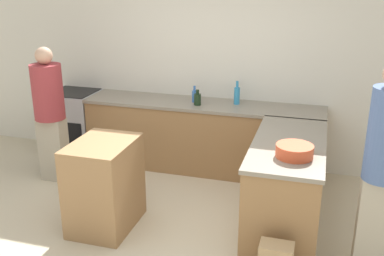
{
  "coord_description": "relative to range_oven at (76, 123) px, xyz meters",
  "views": [
    {
      "loc": [
        1.41,
        -3.42,
        2.43
      ],
      "look_at": [
        0.18,
        0.72,
        0.93
      ],
      "focal_mm": 42.0,
      "sensor_mm": 36.0,
      "label": 1
    }
  ],
  "objects": [
    {
      "name": "ground_plane",
      "position": [
        1.83,
        -1.79,
        -0.45
      ],
      "size": [
        14.0,
        14.0,
        0.0
      ],
      "primitive_type": "plane",
      "color": "beige"
    },
    {
      "name": "wall_back",
      "position": [
        1.83,
        0.33,
        0.9
      ],
      "size": [
        8.0,
        0.06,
        2.7
      ],
      "color": "silver",
      "rests_on": "ground_plane"
    },
    {
      "name": "counter_back",
      "position": [
        1.83,
        0.0,
        -0.0
      ],
      "size": [
        3.01,
        0.63,
        0.89
      ],
      "color": "olive",
      "rests_on": "ground_plane"
    },
    {
      "name": "counter_peninsula",
      "position": [
        2.99,
        -1.07,
        -0.0
      ],
      "size": [
        0.69,
        1.58,
        0.89
      ],
      "color": "olive",
      "rests_on": "ground_plane"
    },
    {
      "name": "range_oven",
      "position": [
        0.0,
        0.0,
        0.0
      ],
      "size": [
        0.63,
        0.61,
        0.9
      ],
      "color": "#ADADB2",
      "rests_on": "ground_plane"
    },
    {
      "name": "island_table",
      "position": [
        1.27,
        -1.63,
        0.0
      ],
      "size": [
        0.56,
        0.74,
        0.9
      ],
      "color": "#997047",
      "rests_on": "ground_plane"
    },
    {
      "name": "mixing_bowl",
      "position": [
        3.06,
        -1.44,
        0.5
      ],
      "size": [
        0.33,
        0.33,
        0.11
      ],
      "color": "#DB512D",
      "rests_on": "counter_peninsula"
    },
    {
      "name": "dish_soap_bottle",
      "position": [
        2.25,
        0.08,
        0.55
      ],
      "size": [
        0.07,
        0.07,
        0.29
      ],
      "color": "#338CBF",
      "rests_on": "counter_back"
    },
    {
      "name": "water_bottle_blue",
      "position": [
        1.72,
        0.02,
        0.52
      ],
      "size": [
        0.06,
        0.06,
        0.21
      ],
      "color": "#386BB7",
      "rests_on": "counter_back"
    },
    {
      "name": "wine_bottle_dark",
      "position": [
        1.79,
        -0.1,
        0.52
      ],
      "size": [
        0.09,
        0.09,
        0.19
      ],
      "color": "black",
      "rests_on": "counter_back"
    },
    {
      "name": "person_by_range",
      "position": [
        0.17,
        -0.82,
        0.43
      ],
      "size": [
        0.36,
        0.36,
        1.64
      ],
      "color": "#ADA38E",
      "rests_on": "ground_plane"
    },
    {
      "name": "person_at_peninsula",
      "position": [
        3.76,
        -1.68,
        0.56
      ],
      "size": [
        0.31,
        0.31,
        1.82
      ],
      "color": "#ADA38E",
      "rests_on": "ground_plane"
    }
  ]
}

